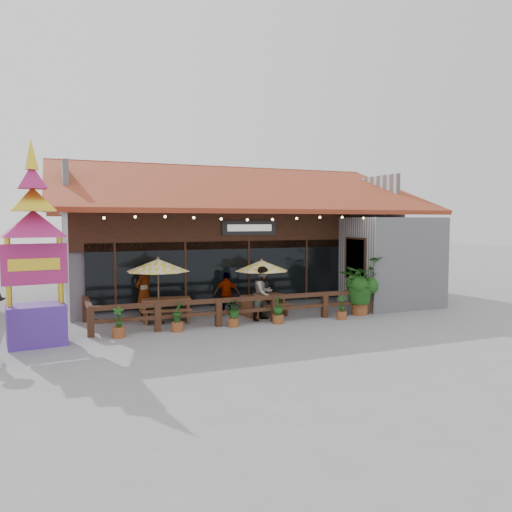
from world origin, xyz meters
name	(u,v)px	position (x,y,z in m)	size (l,w,h in m)	color
ground	(281,318)	(0.00, 0.00, 0.00)	(100.00, 100.00, 0.00)	gray
restaurant_building	(227,247)	(0.26, 6.61, 2.21)	(15.50, 14.73, 6.09)	#BBBBC1
patio_railing	(223,306)	(-2.25, -0.27, 0.61)	(10.00, 2.60, 0.92)	#4A2C1A
umbrella_left	(158,265)	(-4.25, 0.60, 1.98)	(2.75, 2.75, 2.27)	brown
umbrella_right	(262,266)	(-0.49, 0.61, 1.84)	(2.25, 2.25, 2.11)	brown
picnic_table_left	(166,306)	(-3.92, 0.99, 0.54)	(1.86, 1.66, 0.80)	brown
picnic_table_right	(263,302)	(-0.38, 0.70, 0.51)	(1.78, 1.60, 0.75)	brown
thai_sign_tower	(33,229)	(-7.97, -0.90, 3.24)	(2.50, 2.50, 6.13)	#502A9C
tropical_plant	(360,281)	(2.97, -0.52, 1.24)	(1.98, 1.87, 2.16)	brown
diner_a	(144,292)	(-4.59, 1.41, 0.99)	(0.72, 0.47, 1.98)	#3C2013
diner_b	(264,293)	(-0.71, -0.08, 0.94)	(0.91, 0.71, 1.88)	#3C2013
diner_c	(227,294)	(-1.60, 1.28, 0.79)	(0.93, 0.39, 1.59)	#3C2013
planter_a	(118,324)	(-5.74, -0.88, 0.39)	(0.38, 0.38, 0.94)	brown
planter_b	(177,318)	(-3.93, -0.74, 0.42)	(0.42, 0.44, 0.93)	brown
planter_c	(233,312)	(-2.07, -0.75, 0.49)	(0.70, 0.70, 0.87)	brown
planter_d	(278,310)	(-0.50, -0.84, 0.44)	(0.48, 0.48, 0.92)	brown
planter_e	(342,309)	(1.87, -1.04, 0.37)	(0.36, 0.37, 0.87)	brown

